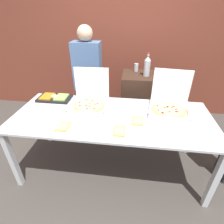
# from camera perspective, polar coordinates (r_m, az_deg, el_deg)

# --- Properties ---
(ground_plane) EXTENTS (16.00, 16.00, 0.00)m
(ground_plane) POSITION_cam_1_polar(r_m,az_deg,el_deg) (2.56, -0.00, -17.14)
(ground_plane) COLOR #423D38
(brick_wall_behind) EXTENTS (10.00, 0.06, 2.80)m
(brick_wall_behind) POSITION_cam_1_polar(r_m,az_deg,el_deg) (3.44, 3.90, 22.42)
(brick_wall_behind) COLOR brown
(brick_wall_behind) RESTS_ON ground_plane
(buffet_table) EXTENTS (2.29, 0.95, 0.83)m
(buffet_table) POSITION_cam_1_polar(r_m,az_deg,el_deg) (2.07, -0.00, -3.22)
(buffet_table) COLOR silver
(buffet_table) RESTS_ON ground_plane
(pizza_box_far_right) EXTENTS (0.46, 0.47, 0.44)m
(pizza_box_far_right) POSITION_cam_1_polar(r_m,az_deg,el_deg) (2.22, -7.22, 3.94)
(pizza_box_far_right) COLOR white
(pizza_box_far_right) RESTS_ON buffet_table
(pizza_box_near_left) EXTENTS (0.51, 0.53, 0.45)m
(pizza_box_near_left) POSITION_cam_1_polar(r_m,az_deg,el_deg) (2.22, 18.19, 2.57)
(pizza_box_near_left) COLOR white
(pizza_box_near_left) RESTS_ON buffet_table
(paper_plate_front_left) EXTENTS (0.23, 0.23, 0.03)m
(paper_plate_front_left) POSITION_cam_1_polar(r_m,az_deg,el_deg) (1.76, 2.43, -6.39)
(paper_plate_front_left) COLOR white
(paper_plate_front_left) RESTS_ON buffet_table
(paper_plate_front_right) EXTENTS (0.24, 0.24, 0.03)m
(paper_plate_front_right) POSITION_cam_1_polar(r_m,az_deg,el_deg) (1.92, 8.41, -3.04)
(paper_plate_front_right) COLOR white
(paper_plate_front_right) RESTS_ON buffet_table
(paper_plate_front_center) EXTENTS (0.26, 0.26, 0.03)m
(paper_plate_front_center) POSITION_cam_1_polar(r_m,az_deg,el_deg) (1.89, -15.56, -4.75)
(paper_plate_front_center) COLOR white
(paper_plate_front_center) RESTS_ON buffet_table
(veggie_tray) EXTENTS (0.44, 0.25, 0.05)m
(veggie_tray) POSITION_cam_1_polar(r_m,az_deg,el_deg) (2.50, -18.24, 4.41)
(veggie_tray) COLOR black
(veggie_tray) RESTS_ON buffet_table
(sideboard_podium) EXTENTS (0.70, 0.55, 1.01)m
(sideboard_podium) POSITION_cam_1_polar(r_m,az_deg,el_deg) (3.02, 9.84, 2.82)
(sideboard_podium) COLOR #382319
(sideboard_podium) RESTS_ON ground_plane
(soda_bottle) EXTENTS (0.09, 0.09, 0.34)m
(soda_bottle) POSITION_cam_1_polar(r_m,az_deg,el_deg) (2.73, 11.41, 14.53)
(soda_bottle) COLOR #B7BCC1
(soda_bottle) RESTS_ON sideboard_podium
(soda_can_silver) EXTENTS (0.07, 0.07, 0.12)m
(soda_can_silver) POSITION_cam_1_polar(r_m,az_deg,el_deg) (2.95, 7.90, 14.24)
(soda_can_silver) COLOR silver
(soda_can_silver) RESTS_ON sideboard_podium
(soda_can_colored) EXTENTS (0.07, 0.07, 0.12)m
(soda_can_colored) POSITION_cam_1_polar(r_m,az_deg,el_deg) (2.69, 16.43, 11.67)
(soda_can_colored) COLOR #334CB2
(soda_can_colored) RESTS_ON sideboard_podium
(person_guest_cap) EXTENTS (0.40, 0.22, 1.72)m
(person_guest_cap) POSITION_cam_1_polar(r_m,az_deg,el_deg) (2.74, -7.67, 9.19)
(person_guest_cap) COLOR #473D33
(person_guest_cap) RESTS_ON ground_plane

